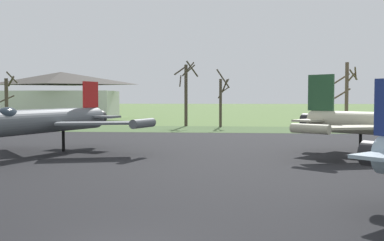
# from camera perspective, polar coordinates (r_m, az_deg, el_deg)

# --- Properties ---
(asphalt_apron) EXTENTS (106.91, 51.49, 0.05)m
(asphalt_apron) POSITION_cam_1_polar(r_m,az_deg,el_deg) (27.78, -1.07, -5.52)
(asphalt_apron) COLOR black
(asphalt_apron) RESTS_ON ground
(grass_verge_strip) EXTENTS (166.91, 12.00, 0.06)m
(grass_verge_strip) POSITION_cam_1_polar(r_m,az_deg,el_deg) (59.27, 2.32, -1.09)
(grass_verge_strip) COLOR #4D683B
(grass_verge_strip) RESTS_ON ground
(jet_fighter_rear_center) EXTENTS (14.11, 17.03, 5.34)m
(jet_fighter_rear_center) POSITION_cam_1_polar(r_m,az_deg,el_deg) (33.41, -19.10, -0.11)
(jet_fighter_rear_center) COLOR #565B60
(jet_fighter_rear_center) RESTS_ON ground
(bare_tree_left_of_center) EXTENTS (3.24, 3.23, 7.84)m
(bare_tree_left_of_center) POSITION_cam_1_polar(r_m,az_deg,el_deg) (74.26, -21.60, 2.46)
(bare_tree_left_of_center) COLOR #42382D
(bare_tree_left_of_center) RESTS_ON ground
(bare_tree_center) EXTENTS (3.45, 3.43, 9.11)m
(bare_tree_center) POSITION_cam_1_polar(r_m,az_deg,el_deg) (65.78, -0.72, 3.68)
(bare_tree_center) COLOR #42382D
(bare_tree_center) RESTS_ON ground
(bare_tree_right_of_center) EXTENTS (1.87, 2.50, 7.88)m
(bare_tree_right_of_center) POSITION_cam_1_polar(r_m,az_deg,el_deg) (63.71, 3.59, 2.66)
(bare_tree_right_of_center) COLOR #42382D
(bare_tree_right_of_center) RESTS_ON ground
(bare_tree_far_right) EXTENTS (3.28, 3.28, 8.71)m
(bare_tree_far_right) POSITION_cam_1_polar(r_m,az_deg,el_deg) (65.22, 18.34, 3.32)
(bare_tree_far_right) COLOR brown
(bare_tree_far_right) RESTS_ON ground
(visitor_building) EXTENTS (21.94, 12.01, 9.06)m
(visitor_building) POSITION_cam_1_polar(r_m,az_deg,el_deg) (94.87, -15.62, 2.91)
(visitor_building) COLOR beige
(visitor_building) RESTS_ON ground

